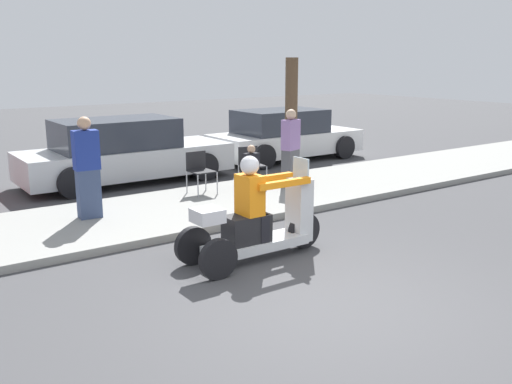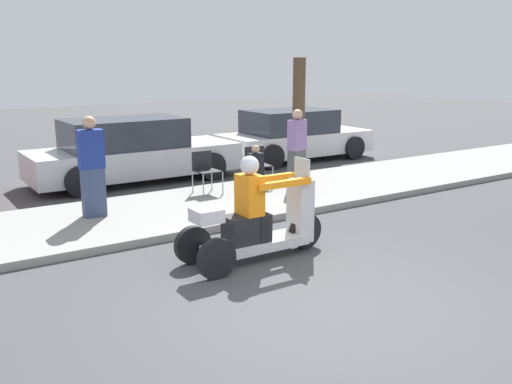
% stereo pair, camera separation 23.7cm
% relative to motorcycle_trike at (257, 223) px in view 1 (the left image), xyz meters
% --- Properties ---
extents(ground_plane, '(60.00, 60.00, 0.00)m').
position_rel_motorcycle_trike_xyz_m(ground_plane, '(-0.25, -1.80, -0.53)').
color(ground_plane, '#424244').
extents(sidewalk_strip, '(28.00, 2.80, 0.12)m').
position_rel_motorcycle_trike_xyz_m(sidewalk_strip, '(-0.25, 2.80, -0.47)').
color(sidewalk_strip, gray).
rests_on(sidewalk_strip, ground).
extents(motorcycle_trike, '(2.21, 0.75, 1.48)m').
position_rel_motorcycle_trike_xyz_m(motorcycle_trike, '(0.00, 0.00, 0.00)').
color(motorcycle_trike, black).
rests_on(motorcycle_trike, ground).
extents(spectator_with_child, '(0.28, 0.19, 1.12)m').
position_rel_motorcycle_trike_xyz_m(spectator_with_child, '(1.36, 2.10, 0.13)').
color(spectator_with_child, '#726656').
rests_on(spectator_with_child, sidewalk_strip).
extents(spectator_near_curb, '(0.42, 0.26, 1.70)m').
position_rel_motorcycle_trike_xyz_m(spectator_near_curb, '(-1.31, 3.03, 0.41)').
color(spectator_near_curb, '#38476B').
rests_on(spectator_near_curb, sidewalk_strip).
extents(spectator_by_tree, '(0.44, 0.34, 1.62)m').
position_rel_motorcycle_trike_xyz_m(spectator_by_tree, '(2.93, 2.94, 0.37)').
color(spectator_by_tree, '#515156').
rests_on(spectator_by_tree, sidewalk_strip).
extents(folding_chair_curbside, '(0.47, 0.47, 0.82)m').
position_rel_motorcycle_trike_xyz_m(folding_chair_curbside, '(1.11, 3.57, 0.10)').
color(folding_chair_curbside, '#A5A8AD').
rests_on(folding_chair_curbside, sidewalk_strip).
extents(folding_chair_set_back, '(0.53, 0.53, 0.82)m').
position_rel_motorcycle_trike_xyz_m(folding_chair_set_back, '(2.32, 3.52, 0.10)').
color(folding_chair_set_back, '#A5A8AD').
rests_on(folding_chair_set_back, sidewalk_strip).
extents(parked_car_lot_left, '(4.69, 1.93, 1.45)m').
position_rel_motorcycle_trike_xyz_m(parked_car_lot_left, '(0.49, 5.90, 0.16)').
color(parked_car_lot_left, silver).
rests_on(parked_car_lot_left, ground).
extents(parked_car_lot_far, '(4.28, 1.93, 1.39)m').
position_rel_motorcycle_trike_xyz_m(parked_car_lot_far, '(5.31, 6.20, 0.13)').
color(parked_car_lot_far, silver).
rests_on(parked_car_lot_far, ground).
extents(tree_trunk, '(0.28, 0.28, 2.65)m').
position_rel_motorcycle_trike_xyz_m(tree_trunk, '(3.65, 3.84, 0.91)').
color(tree_trunk, brown).
rests_on(tree_trunk, sidewalk_strip).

